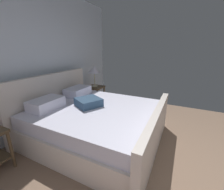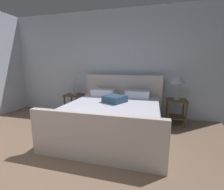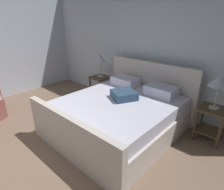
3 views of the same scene
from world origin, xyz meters
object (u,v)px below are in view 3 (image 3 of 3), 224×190
(bed, at_px, (120,114))
(nightstand_right, at_px, (211,119))
(nightstand_left, at_px, (101,84))
(table_lamp_left, at_px, (100,59))
(table_lamp_right, at_px, (220,82))

(bed, height_order, nightstand_right, bed)
(nightstand_left, distance_m, table_lamp_left, 0.66)
(bed, height_order, table_lamp_left, table_lamp_left)
(bed, height_order, nightstand_left, bed)
(nightstand_right, xyz_separation_m, table_lamp_right, (0.00, 0.00, 0.66))
(nightstand_right, xyz_separation_m, table_lamp_left, (-2.66, -0.01, 0.66))
(table_lamp_left, bearing_deg, table_lamp_right, 0.12)
(bed, xyz_separation_m, table_lamp_left, (-1.33, 0.81, 0.71))
(table_lamp_right, relative_size, nightstand_left, 0.95)
(table_lamp_right, xyz_separation_m, nightstand_left, (-2.66, -0.01, -0.66))
(nightstand_left, bearing_deg, nightstand_right, 0.12)
(nightstand_right, bearing_deg, table_lamp_left, -179.88)
(table_lamp_right, distance_m, table_lamp_left, 2.66)
(nightstand_left, relative_size, table_lamp_left, 1.05)
(nightstand_right, xyz_separation_m, nightstand_left, (-2.66, -0.01, 0.00))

